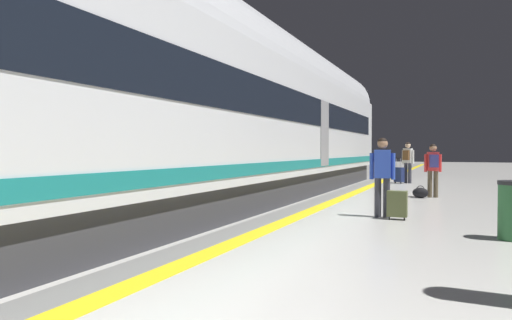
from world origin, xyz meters
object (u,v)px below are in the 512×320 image
(passenger_near, at_px, (382,171))
(passenger_mid, at_px, (433,166))
(duffel_bag_mid, at_px, (420,193))
(suitcase_near, at_px, (397,204))
(passenger_far, at_px, (408,159))
(suitcase_far, at_px, (399,175))
(high_speed_train, at_px, (159,91))

(passenger_near, bearing_deg, passenger_mid, 80.60)
(duffel_bag_mid, bearing_deg, passenger_mid, 43.01)
(passenger_near, distance_m, passenger_mid, 4.73)
(passenger_near, height_order, duffel_bag_mid, passenger_near)
(suitcase_near, height_order, passenger_far, passenger_far)
(passenger_near, distance_m, suitcase_far, 10.26)
(high_speed_train, relative_size, duffel_bag_mid, 77.19)
(high_speed_train, relative_size, passenger_far, 19.70)
(suitcase_near, bearing_deg, high_speed_train, -152.00)
(passenger_mid, xyz_separation_m, suitcase_far, (-1.56, 5.55, -0.57))
(high_speed_train, relative_size, suitcase_near, 59.32)
(passenger_near, relative_size, suitcase_far, 1.54)
(passenger_far, relative_size, suitcase_far, 1.63)
(suitcase_near, relative_size, passenger_mid, 0.37)
(suitcase_far, bearing_deg, duffel_bag_mid, -78.09)
(suitcase_near, xyz_separation_m, suitcase_far, (-1.11, 10.41, 0.05))
(suitcase_near, bearing_deg, passenger_far, 94.27)
(high_speed_train, xyz_separation_m, passenger_near, (3.81, 2.39, -1.55))
(high_speed_train, distance_m, duffel_bag_mid, 8.32)
(passenger_near, xyz_separation_m, passenger_far, (-0.47, 10.46, 0.07))
(passenger_near, height_order, suitcase_near, passenger_near)
(suitcase_near, relative_size, duffel_bag_mid, 1.30)
(duffel_bag_mid, bearing_deg, passenger_far, 98.60)
(passenger_far, bearing_deg, high_speed_train, -104.53)
(passenger_near, bearing_deg, passenger_far, 92.60)
(suitcase_near, distance_m, passenger_far, 10.71)
(duffel_bag_mid, height_order, passenger_far, passenger_far)
(high_speed_train, height_order, passenger_mid, high_speed_train)
(passenger_near, height_order, passenger_far, passenger_far)
(passenger_mid, bearing_deg, high_speed_train, -122.98)
(high_speed_train, relative_size, passenger_near, 20.75)
(passenger_near, distance_m, passenger_far, 10.47)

